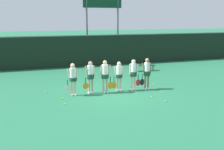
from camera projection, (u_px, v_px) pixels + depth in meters
ground_plane at (113, 92)px, 14.11m from camera, size 140.00×140.00×0.00m
fence_windscreen at (82, 51)px, 21.19m from camera, size 60.00×0.08×2.56m
scoreboard at (102, 7)px, 22.08m from camera, size 3.35×0.15×6.15m
bench_courtside at (144, 66)px, 19.54m from camera, size 1.69×0.50×0.44m
player_0 at (73, 76)px, 13.24m from camera, size 0.64×0.37×1.67m
player_1 at (90, 74)px, 13.62m from camera, size 0.66×0.37×1.74m
player_2 at (105, 74)px, 13.71m from camera, size 0.67×0.39×1.75m
player_3 at (119, 74)px, 14.07m from camera, size 0.63×0.36×1.63m
player_4 at (134, 72)px, 14.24m from camera, size 0.64×0.36×1.73m
player_5 at (147, 71)px, 14.39m from camera, size 0.63×0.36×1.74m
tennis_ball_0 at (65, 104)px, 11.99m from camera, size 0.07×0.07×0.07m
tennis_ball_1 at (165, 101)px, 12.42m from camera, size 0.07×0.07×0.07m
tennis_ball_2 at (157, 89)px, 14.61m from camera, size 0.07×0.07×0.07m
tennis_ball_3 at (90, 84)px, 15.60m from camera, size 0.07×0.07×0.07m
tennis_ball_4 at (162, 92)px, 13.87m from camera, size 0.07×0.07×0.07m
tennis_ball_5 at (153, 84)px, 15.61m from camera, size 0.06×0.06×0.06m
tennis_ball_6 at (46, 92)px, 13.93m from camera, size 0.07×0.07×0.07m
tennis_ball_7 at (152, 97)px, 13.10m from camera, size 0.07×0.07×0.07m
tennis_ball_8 at (63, 98)px, 12.87m from camera, size 0.07×0.07×0.07m
tennis_ball_9 at (142, 90)px, 14.38m from camera, size 0.07×0.07×0.07m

